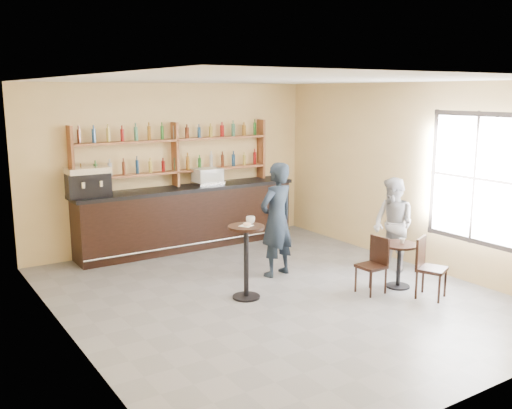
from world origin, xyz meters
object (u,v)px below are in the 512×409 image
pastry_case (207,177)px  cafe_table (399,266)px  espresso_machine (88,182)px  chair_south (432,268)px  pedestal_table (246,262)px  bar_counter (188,217)px  chair_west (371,266)px  man_main (277,220)px  patron_second (393,225)px

pastry_case → cafe_table: size_ratio=0.77×
espresso_machine → chair_south: 5.93m
pastry_case → chair_south: 4.80m
pedestal_table → bar_counter: bearing=79.8°
pedestal_table → cafe_table: 2.45m
bar_counter → chair_west: bearing=-73.1°
pedestal_table → man_main: man_main is taller
espresso_machine → bar_counter: bearing=5.6°
bar_counter → pedestal_table: bar_counter is taller
espresso_machine → chair_west: (3.10, -3.87, -1.05)m
espresso_machine → cafe_table: bearing=-41.5°
espresso_machine → cafe_table: size_ratio=1.03×
patron_second → cafe_table: bearing=-34.8°
chair_west → patron_second: patron_second is taller
pastry_case → patron_second: bearing=-55.7°
chair_south → patron_second: patron_second is taller
espresso_machine → pastry_case: espresso_machine is taller
pastry_case → chair_west: size_ratio=0.63×
pastry_case → man_main: bearing=-85.0°
pedestal_table → chair_south: (2.32, -1.50, -0.10)m
chair_west → espresso_machine: bearing=-143.1°
bar_counter → pastry_case: pastry_case is taller
pedestal_table → chair_west: pedestal_table is taller
bar_counter → pedestal_table: bearing=-100.2°
pastry_case → cafe_table: bearing=-67.2°
bar_counter → cafe_table: (1.72, -3.92, -0.26)m
pastry_case → patron_second: (1.84, -3.24, -0.58)m
pastry_case → chair_west: pastry_case is taller
cafe_table → chair_west: 0.56m
chair_west → chair_south: (0.60, -0.65, 0.02)m
pastry_case → chair_west: 4.05m
man_main → chair_south: bearing=109.6°
man_main → pastry_case: bearing=-101.6°
bar_counter → man_main: bearing=-79.1°
bar_counter → pastry_case: (0.45, 0.00, 0.77)m
man_main → chair_south: size_ratio=2.09×
pastry_case → man_main: (0.01, -2.37, -0.43)m
pastry_case → chair_south: bearing=-68.9°
man_main → espresso_machine: bearing=-56.7°
espresso_machine → chair_west: 5.07m
bar_counter → chair_south: bar_counter is taller
chair_south → patron_second: size_ratio=0.57×
espresso_machine → patron_second: bearing=-32.0°
cafe_table → chair_west: (-0.55, 0.05, 0.08)m
bar_counter → chair_west: 4.05m
cafe_table → bar_counter: bearing=113.7°
patron_second → chair_south: bearing=-17.1°
chair_west → patron_second: bearing=117.8°
chair_west → bar_counter: bearing=-165.0°
pastry_case → chair_south: (1.33, -4.52, -0.93)m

